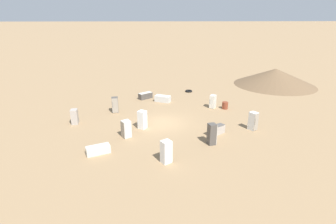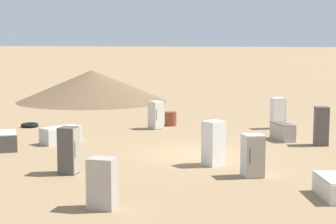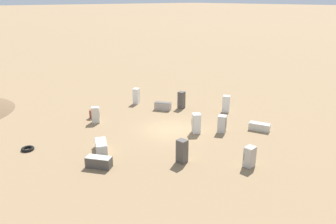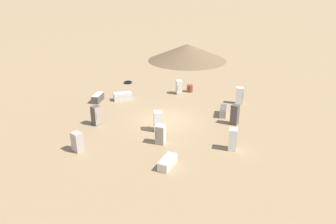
{
  "view_description": "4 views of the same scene",
  "coord_description": "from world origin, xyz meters",
  "px_view_note": "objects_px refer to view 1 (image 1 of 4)",
  "views": [
    {
      "loc": [
        -0.96,
        -22.85,
        9.47
      ],
      "look_at": [
        0.41,
        -0.57,
        1.27
      ],
      "focal_mm": 28.0,
      "sensor_mm": 36.0,
      "label": 1
    },
    {
      "loc": [
        -21.68,
        -6.42,
        4.53
      ],
      "look_at": [
        -1.2,
        0.85,
        1.81
      ],
      "focal_mm": 60.0,
      "sensor_mm": 36.0,
      "label": 2
    },
    {
      "loc": [
        -19.33,
        16.9,
        10.59
      ],
      "look_at": [
        0.51,
        -0.2,
        1.4
      ],
      "focal_mm": 35.0,
      "sensor_mm": 36.0,
      "label": 3
    },
    {
      "loc": [
        -17.54,
        -18.97,
        11.52
      ],
      "look_at": [
        -0.05,
        -0.39,
        0.83
      ],
      "focal_mm": 35.0,
      "sensor_mm": 36.0,
      "label": 4
    }
  ],
  "objects_px": {
    "rusty_barrel": "(225,105)",
    "discarded_fridge_4": "(98,150)",
    "discarded_fridge_0": "(216,130)",
    "scrap_tire": "(189,91)",
    "discarded_fridge_10": "(142,120)",
    "discarded_fridge_5": "(253,121)",
    "discarded_fridge_2": "(163,99)",
    "discarded_fridge_3": "(213,102)",
    "discarded_fridge_11": "(166,152)",
    "discarded_fridge_9": "(145,96)",
    "discarded_fridge_1": "(115,105)",
    "discarded_fridge_7": "(126,129)",
    "discarded_fridge_6": "(212,134)",
    "discarded_fridge_8": "(75,117)"
  },
  "relations": [
    {
      "from": "discarded_fridge_11",
      "to": "rusty_barrel",
      "type": "xyz_separation_m",
      "value": [
        6.96,
        10.68,
        -0.44
      ]
    },
    {
      "from": "discarded_fridge_10",
      "to": "discarded_fridge_2",
      "type": "bearing_deg",
      "value": 108.89
    },
    {
      "from": "discarded_fridge_7",
      "to": "scrap_tire",
      "type": "relative_size",
      "value": 1.56
    },
    {
      "from": "discarded_fridge_7",
      "to": "discarded_fridge_4",
      "type": "bearing_deg",
      "value": 114.44
    },
    {
      "from": "discarded_fridge_8",
      "to": "discarded_fridge_4",
      "type": "bearing_deg",
      "value": -66.7
    },
    {
      "from": "discarded_fridge_2",
      "to": "rusty_barrel",
      "type": "bearing_deg",
      "value": 91.94
    },
    {
      "from": "discarded_fridge_3",
      "to": "discarded_fridge_11",
      "type": "distance_m",
      "value": 12.44
    },
    {
      "from": "discarded_fridge_6",
      "to": "discarded_fridge_1",
      "type": "bearing_deg",
      "value": -146.78
    },
    {
      "from": "rusty_barrel",
      "to": "discarded_fridge_6",
      "type": "bearing_deg",
      "value": -111.79
    },
    {
      "from": "discarded_fridge_5",
      "to": "discarded_fridge_10",
      "type": "bearing_deg",
      "value": -38.19
    },
    {
      "from": "discarded_fridge_8",
      "to": "scrap_tire",
      "type": "distance_m",
      "value": 15.86
    },
    {
      "from": "discarded_fridge_1",
      "to": "discarded_fridge_6",
      "type": "bearing_deg",
      "value": 130.59
    },
    {
      "from": "discarded_fridge_3",
      "to": "discarded_fridge_4",
      "type": "relative_size",
      "value": 0.79
    },
    {
      "from": "rusty_barrel",
      "to": "discarded_fridge_4",
      "type": "bearing_deg",
      "value": -142.33
    },
    {
      "from": "discarded_fridge_0",
      "to": "discarded_fridge_8",
      "type": "relative_size",
      "value": 1.18
    },
    {
      "from": "discarded_fridge_0",
      "to": "discarded_fridge_2",
      "type": "distance_m",
      "value": 10.21
    },
    {
      "from": "discarded_fridge_7",
      "to": "discarded_fridge_6",
      "type": "bearing_deg",
      "value": -135.89
    },
    {
      "from": "discarded_fridge_11",
      "to": "discarded_fridge_2",
      "type": "bearing_deg",
      "value": 144.55
    },
    {
      "from": "discarded_fridge_0",
      "to": "scrap_tire",
      "type": "bearing_deg",
      "value": 148.15
    },
    {
      "from": "discarded_fridge_10",
      "to": "discarded_fridge_5",
      "type": "bearing_deg",
      "value": 28.99
    },
    {
      "from": "discarded_fridge_0",
      "to": "discarded_fridge_1",
      "type": "relative_size",
      "value": 1.02
    },
    {
      "from": "discarded_fridge_6",
      "to": "discarded_fridge_7",
      "type": "height_order",
      "value": "discarded_fridge_6"
    },
    {
      "from": "discarded_fridge_3",
      "to": "discarded_fridge_10",
      "type": "distance_m",
      "value": 9.06
    },
    {
      "from": "discarded_fridge_4",
      "to": "discarded_fridge_7",
      "type": "height_order",
      "value": "discarded_fridge_7"
    },
    {
      "from": "discarded_fridge_5",
      "to": "scrap_tire",
      "type": "height_order",
      "value": "discarded_fridge_5"
    },
    {
      "from": "rusty_barrel",
      "to": "discarded_fridge_0",
      "type": "bearing_deg",
      "value": -111.21
    },
    {
      "from": "discarded_fridge_1",
      "to": "discarded_fridge_4",
      "type": "bearing_deg",
      "value": 82.4
    },
    {
      "from": "discarded_fridge_2",
      "to": "discarded_fridge_10",
      "type": "bearing_deg",
      "value": 10.34
    },
    {
      "from": "discarded_fridge_4",
      "to": "discarded_fridge_2",
      "type": "bearing_deg",
      "value": -45.74
    },
    {
      "from": "discarded_fridge_5",
      "to": "discarded_fridge_6",
      "type": "relative_size",
      "value": 0.95
    },
    {
      "from": "discarded_fridge_5",
      "to": "discarded_fridge_8",
      "type": "relative_size",
      "value": 1.15
    },
    {
      "from": "discarded_fridge_0",
      "to": "discarded_fridge_11",
      "type": "relative_size",
      "value": 1.02
    },
    {
      "from": "scrap_tire",
      "to": "rusty_barrel",
      "type": "distance_m",
      "value": 7.59
    },
    {
      "from": "discarded_fridge_3",
      "to": "discarded_fridge_9",
      "type": "height_order",
      "value": "discarded_fridge_3"
    },
    {
      "from": "discarded_fridge_4",
      "to": "discarded_fridge_11",
      "type": "bearing_deg",
      "value": -129.71
    },
    {
      "from": "discarded_fridge_8",
      "to": "discarded_fridge_10",
      "type": "height_order",
      "value": "discarded_fridge_10"
    },
    {
      "from": "discarded_fridge_11",
      "to": "discarded_fridge_9",
      "type": "bearing_deg",
      "value": 152.49
    },
    {
      "from": "discarded_fridge_8",
      "to": "rusty_barrel",
      "type": "distance_m",
      "value": 15.43
    },
    {
      "from": "discarded_fridge_7",
      "to": "rusty_barrel",
      "type": "distance_m",
      "value": 11.94
    },
    {
      "from": "discarded_fridge_0",
      "to": "discarded_fridge_7",
      "type": "relative_size",
      "value": 1.15
    },
    {
      "from": "discarded_fridge_9",
      "to": "scrap_tire",
      "type": "distance_m",
      "value": 6.3
    },
    {
      "from": "discarded_fridge_10",
      "to": "scrap_tire",
      "type": "height_order",
      "value": "discarded_fridge_10"
    },
    {
      "from": "discarded_fridge_5",
      "to": "discarded_fridge_8",
      "type": "bearing_deg",
      "value": -41.2
    },
    {
      "from": "discarded_fridge_2",
      "to": "discarded_fridge_11",
      "type": "distance_m",
      "value": 13.63
    },
    {
      "from": "discarded_fridge_8",
      "to": "discarded_fridge_11",
      "type": "xyz_separation_m",
      "value": [
        8.12,
        -7.39,
        0.11
      ]
    },
    {
      "from": "discarded_fridge_4",
      "to": "discarded_fridge_5",
      "type": "relative_size",
      "value": 1.13
    },
    {
      "from": "discarded_fridge_2",
      "to": "scrap_tire",
      "type": "xyz_separation_m",
      "value": [
        3.64,
        4.03,
        -0.26
      ]
    },
    {
      "from": "discarded_fridge_4",
      "to": "scrap_tire",
      "type": "xyz_separation_m",
      "value": [
        8.86,
        16.12,
        -0.21
      ]
    },
    {
      "from": "discarded_fridge_4",
      "to": "discarded_fridge_5",
      "type": "distance_m",
      "value": 13.29
    },
    {
      "from": "discarded_fridge_4",
      "to": "rusty_barrel",
      "type": "relative_size",
      "value": 2.41
    }
  ]
}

